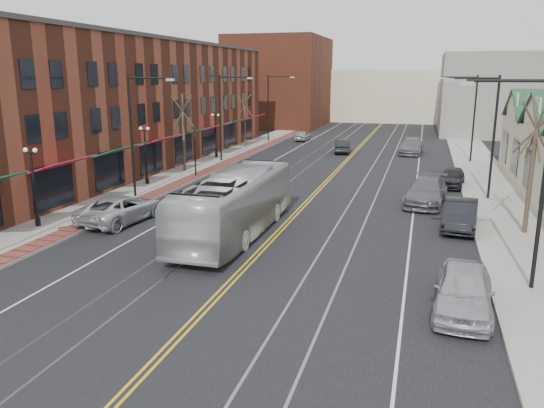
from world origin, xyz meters
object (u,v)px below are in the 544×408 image
Objects in this scene: parked_suv at (121,209)px; parked_car_c at (426,192)px; parked_car_b at (460,214)px; parked_car_a at (464,290)px; parked_car_d at (452,177)px; transit_bus at (236,204)px.

parked_suv is 18.97m from parked_car_c.
parked_car_a is at bearing -87.19° from parked_car_b.
parked_car_c is (16.60, 9.18, 0.06)m from parked_suv.
parked_car_c reaches higher than parked_suv.
parked_car_a is 1.00× the size of parked_car_b.
parked_suv is 24.03m from parked_car_d.
transit_bus is 13.65m from parked_car_c.
parked_car_c reaches higher than parked_car_b.
parked_suv is 1.17× the size of parked_car_b.
parked_suv reaches higher than parked_car_d.
parked_suv is 1.30× the size of parked_car_d.
parked_car_d is at bearing -133.56° from parked_suv.
parked_car_d is (18.40, 15.46, -0.05)m from parked_suv.
parked_car_d is at bearing -124.71° from transit_bus.
parked_car_b reaches higher than parked_suv.
parked_car_c is 6.53m from parked_car_d.
parked_car_a reaches higher than parked_suv.
transit_bus reaches higher than parked_car_b.
parked_car_b is 11.55m from parked_car_d.
parked_car_a is at bearing 149.32° from transit_bus.
parked_car_b is at bearing -157.88° from transit_bus.
transit_bus is 2.12× the size of parked_suv.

